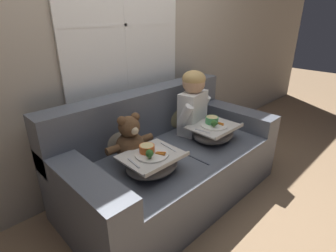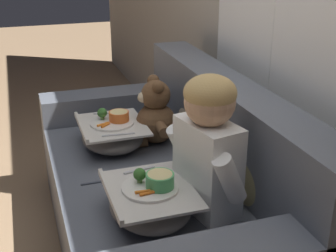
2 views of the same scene
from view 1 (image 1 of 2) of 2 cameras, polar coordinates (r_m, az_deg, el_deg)
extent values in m
plane|color=#8E7051|center=(2.50, 1.03, -14.52)|extent=(14.00, 14.00, 0.00)
cube|color=#A89E8E|center=(2.46, -9.76, 17.57)|extent=(8.00, 0.05, 2.60)
cube|color=white|center=(2.42, -9.37, 20.91)|extent=(1.23, 0.02, 1.36)
cube|color=black|center=(2.42, -9.46, 20.91)|extent=(1.18, 0.01, 1.31)
cube|color=white|center=(2.42, -9.31, 20.91)|extent=(0.02, 0.02, 1.31)
cube|color=white|center=(2.42, -9.31, 20.91)|extent=(1.18, 0.02, 0.02)
cube|color=#565B66|center=(2.36, 1.07, -9.95)|extent=(1.91, 0.98, 0.48)
cube|color=#565B66|center=(2.41, -5.36, 2.75)|extent=(1.91, 0.22, 0.43)
cube|color=#565B66|center=(1.78, -18.60, -11.30)|extent=(0.22, 0.98, 0.17)
cube|color=#565B66|center=(2.82, 13.18, 2.47)|extent=(0.22, 0.98, 0.17)
cube|color=#3D424C|center=(2.23, 1.49, -4.95)|extent=(0.01, 0.72, 0.01)
ellipsoid|color=tan|center=(2.61, 1.87, 3.20)|extent=(0.33, 0.16, 0.35)
ellipsoid|color=#C1B293|center=(2.18, -11.55, -1.54)|extent=(0.31, 0.15, 0.32)
cube|color=white|center=(2.47, 5.37, 2.91)|extent=(0.32, 0.22, 0.40)
sphere|color=tan|center=(2.39, 5.63, 9.39)|extent=(0.21, 0.21, 0.21)
ellipsoid|color=tan|center=(2.38, 5.66, 10.24)|extent=(0.21, 0.21, 0.14)
cylinder|color=white|center=(2.31, 3.72, 2.30)|extent=(0.11, 0.17, 0.22)
cylinder|color=white|center=(2.60, 7.52, 4.54)|extent=(0.11, 0.17, 0.22)
sphere|color=brown|center=(2.04, -8.20, -4.44)|extent=(0.23, 0.23, 0.23)
sphere|color=brown|center=(1.97, -8.47, -0.16)|extent=(0.16, 0.16, 0.16)
sphere|color=brown|center=(1.92, -10.05, 1.14)|extent=(0.07, 0.07, 0.07)
sphere|color=brown|center=(1.98, -7.14, 1.98)|extent=(0.07, 0.07, 0.07)
sphere|color=beige|center=(1.92, -7.29, -1.03)|extent=(0.06, 0.06, 0.06)
sphere|color=black|center=(1.90, -7.02, -1.07)|extent=(0.02, 0.02, 0.02)
cylinder|color=brown|center=(1.97, -11.79, -5.09)|extent=(0.12, 0.07, 0.06)
cylinder|color=brown|center=(2.10, -4.91, -2.72)|extent=(0.12, 0.07, 0.06)
cylinder|color=brown|center=(1.98, -7.50, -8.22)|extent=(0.07, 0.11, 0.06)
cylinder|color=brown|center=(2.02, -5.07, -7.27)|extent=(0.07, 0.11, 0.06)
ellipsoid|color=slate|center=(2.38, 9.84, -1.67)|extent=(0.40, 0.33, 0.13)
cube|color=beige|center=(2.36, 9.95, -0.12)|extent=(0.42, 0.35, 0.01)
cube|color=beige|center=(2.27, 13.33, -0.97)|extent=(0.42, 0.02, 0.02)
cylinder|color=white|center=(2.35, 9.97, 0.15)|extent=(0.23, 0.23, 0.01)
cylinder|color=#4CAD60|center=(2.37, 9.53, 1.29)|extent=(0.11, 0.11, 0.06)
cylinder|color=#E5D189|center=(2.36, 9.57, 1.86)|extent=(0.10, 0.10, 0.01)
sphere|color=#38702D|center=(2.28, 9.97, 0.60)|extent=(0.05, 0.05, 0.05)
cylinder|color=#7A9E56|center=(2.29, 9.93, -0.03)|extent=(0.02, 0.02, 0.02)
cylinder|color=orange|center=(2.36, 11.31, 0.44)|extent=(0.02, 0.07, 0.01)
cylinder|color=orange|center=(2.38, 11.36, 0.62)|extent=(0.02, 0.06, 0.01)
cube|color=silver|center=(2.23, 7.50, -1.06)|extent=(0.03, 0.14, 0.01)
ellipsoid|color=slate|center=(1.90, -3.49, -8.30)|extent=(0.40, 0.33, 0.13)
cube|color=beige|center=(1.86, -3.55, -6.46)|extent=(0.41, 0.35, 0.01)
cube|color=beige|center=(1.75, 0.08, -7.99)|extent=(0.41, 0.02, 0.02)
cylinder|color=white|center=(1.85, -3.56, -6.14)|extent=(0.24, 0.24, 0.01)
cylinder|color=orange|center=(1.86, -4.61, -4.91)|extent=(0.11, 0.11, 0.05)
cylinder|color=#E5D189|center=(1.85, -4.63, -4.33)|extent=(0.10, 0.10, 0.01)
sphere|color=#38702D|center=(1.78, -4.05, -5.98)|extent=(0.05, 0.05, 0.05)
cylinder|color=#7A9E56|center=(1.79, -4.02, -6.76)|extent=(0.02, 0.02, 0.02)
cylinder|color=orange|center=(1.83, -1.68, -6.07)|extent=(0.04, 0.07, 0.01)
cylinder|color=orange|center=(1.85, -1.48, -5.77)|extent=(0.05, 0.06, 0.01)
cube|color=silver|center=(1.77, -7.51, -7.96)|extent=(0.03, 0.14, 0.01)
cube|color=silver|center=(1.95, 0.00, -4.56)|extent=(0.03, 0.17, 0.01)
camera|label=2|loc=(3.47, 34.74, 20.20)|focal=50.00mm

